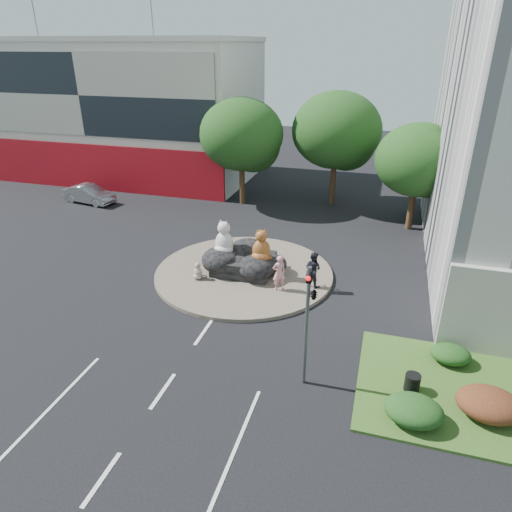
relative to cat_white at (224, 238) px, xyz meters
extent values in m
plane|color=black|center=(1.11, -9.96, -2.14)|extent=(120.00, 120.00, 0.00)
cylinder|color=brown|center=(1.11, 0.04, -2.04)|extent=(10.00, 10.00, 0.20)
cube|color=silver|center=(-16.89, 18.04, 3.86)|extent=(25.00, 12.00, 12.00)
cube|color=#AF101A|center=(-16.89, 11.99, -0.14)|extent=(25.00, 0.30, 4.00)
cube|color=#B2AD9E|center=(-16.89, 11.94, 5.86)|extent=(24.00, 0.15, 6.50)
cube|color=silver|center=(-16.89, 18.04, 10.06)|extent=(25.20, 12.20, 0.40)
cylinder|color=#595B60|center=(-24.89, 18.04, 12.26)|extent=(0.10, 0.10, 4.00)
cylinder|color=#595B60|center=(-13.89, 20.04, 12.76)|extent=(0.10, 0.10, 5.00)
cube|color=#2B4B19|center=(13.11, -6.96, -2.08)|extent=(10.00, 6.00, 0.12)
cylinder|color=#382314|center=(-2.89, 12.04, -0.27)|extent=(0.44, 0.44, 3.74)
ellipsoid|color=#123A13|center=(-2.89, 12.04, 3.39)|extent=(6.46, 6.46, 5.49)
sphere|color=#123A13|center=(-2.09, 12.54, 2.54)|extent=(4.25, 4.25, 4.25)
sphere|color=#123A13|center=(-3.59, 11.74, 2.79)|extent=(3.74, 3.74, 3.74)
cylinder|color=#382314|center=(4.11, 14.04, -0.16)|extent=(0.44, 0.44, 3.96)
ellipsoid|color=#123A13|center=(4.11, 14.04, 3.71)|extent=(6.84, 6.84, 5.81)
sphere|color=#123A13|center=(4.91, 14.54, 2.81)|extent=(4.50, 4.50, 4.50)
sphere|color=#123A13|center=(3.41, 13.74, 3.08)|extent=(3.96, 3.96, 3.96)
cylinder|color=#382314|center=(10.11, 10.04, -0.49)|extent=(0.44, 0.44, 3.30)
ellipsoid|color=#123A13|center=(10.11, 10.04, 2.74)|extent=(5.70, 5.70, 4.84)
sphere|color=#123A13|center=(10.91, 10.54, 1.99)|extent=(3.75, 3.75, 3.75)
sphere|color=#123A13|center=(9.41, 9.74, 2.21)|extent=(3.30, 3.30, 3.30)
ellipsoid|color=#123A13|center=(10.11, -8.96, -1.57)|extent=(2.00, 1.60, 0.90)
ellipsoid|color=#441C12|center=(12.61, -7.96, -1.52)|extent=(2.20, 1.76, 0.99)
ellipsoid|color=#123A13|center=(11.61, -5.16, -1.66)|extent=(1.60, 1.28, 0.72)
cylinder|color=#595B60|center=(6.11, -7.96, 0.36)|extent=(0.14, 0.14, 5.00)
imported|color=black|center=(6.11, -7.96, 2.06)|extent=(0.21, 0.26, 1.30)
imported|color=black|center=(6.31, -7.96, 1.86)|extent=(0.26, 1.24, 0.50)
sphere|color=red|center=(6.11, -8.14, 2.51)|extent=(0.18, 0.18, 0.18)
cube|color=silver|center=(12.11, -1.96, 5.76)|extent=(0.50, 0.22, 0.12)
imported|color=tan|center=(3.51, -1.43, -0.97)|extent=(0.84, 0.77, 1.93)
imported|color=black|center=(5.11, -0.51, -0.97)|extent=(1.15, 1.04, 1.94)
imported|color=#929499|center=(-14.87, 8.58, -1.41)|extent=(4.62, 2.21, 1.46)
cylinder|color=black|center=(10.10, -7.36, -1.67)|extent=(0.58, 0.58, 0.69)
camera|label=1|loc=(8.30, -21.82, 9.82)|focal=32.00mm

